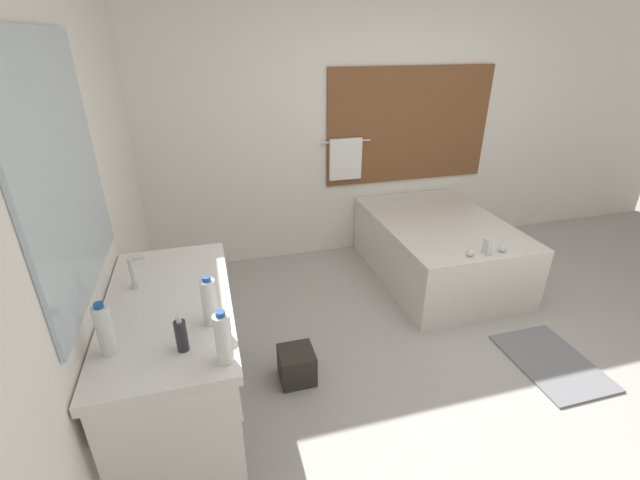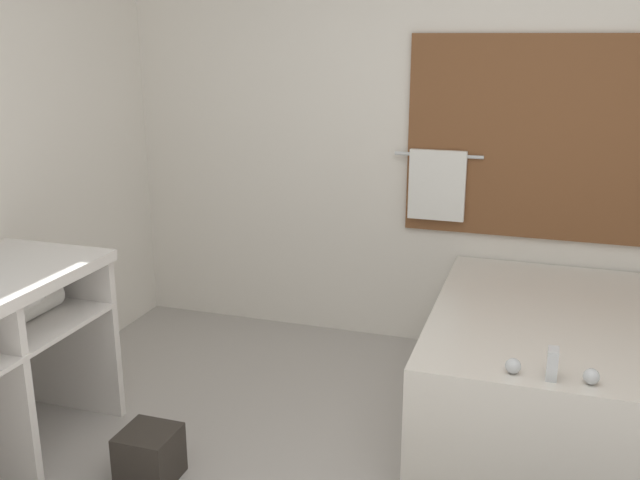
% 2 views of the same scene
% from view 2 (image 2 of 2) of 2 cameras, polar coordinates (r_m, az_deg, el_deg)
% --- Properties ---
extents(wall_back_with_blinds, '(7.40, 0.13, 2.70)m').
position_cam_2_polar(wall_back_with_blinds, '(4.09, 14.12, 9.22)').
color(wall_back_with_blinds, white).
rests_on(wall_back_with_blinds, ground_plane).
extents(bathtub, '(1.08, 1.54, 0.68)m').
position_cam_2_polar(bathtub, '(3.57, 17.77, -9.43)').
color(bathtub, silver).
rests_on(bathtub, ground_plane).
extents(waste_bin, '(0.23, 0.23, 0.22)m').
position_cam_2_polar(waste_bin, '(3.18, -13.48, -16.41)').
color(waste_bin, '#2D2823').
rests_on(waste_bin, ground_plane).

